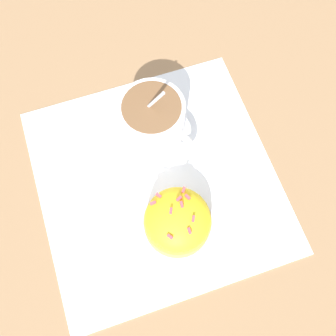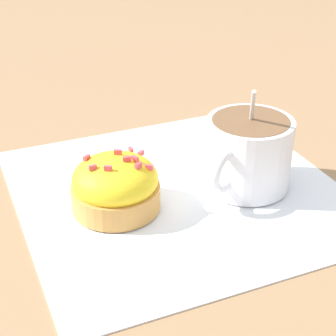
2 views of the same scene
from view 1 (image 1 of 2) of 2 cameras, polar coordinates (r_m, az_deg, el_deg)
ground_plane at (r=0.51m, az=-1.62°, el=-1.73°), size 3.00×3.00×0.00m
paper_napkin at (r=0.51m, az=-1.62°, el=-1.68°), size 0.31×0.31×0.00m
coffee_cup at (r=0.50m, az=-2.16°, el=6.99°), size 0.10×0.08×0.11m
frosted_pastry at (r=0.47m, az=1.40°, el=-7.62°), size 0.08×0.08×0.06m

